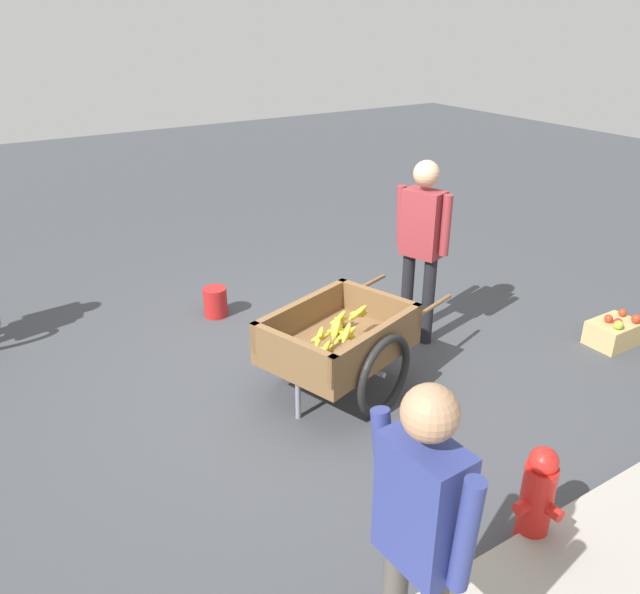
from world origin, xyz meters
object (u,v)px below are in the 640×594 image
fire_hydrant (537,499)px  plastic_bucket (215,302)px  apple_crate (614,332)px  fruit_cart (339,343)px  bystander_person (420,528)px  vendor_person (422,236)px

fire_hydrant → plastic_bucket: (0.33, -3.66, -0.19)m
plastic_bucket → apple_crate: bearing=138.9°
fire_hydrant → plastic_bucket: fire_hydrant is taller
fruit_cart → bystander_person: size_ratio=1.13×
vendor_person → plastic_bucket: size_ratio=5.64×
plastic_bucket → fire_hydrant: bearing=95.2°
vendor_person → fruit_cart: bearing=18.3°
fruit_cart → plastic_bucket: fruit_cart is taller
vendor_person → fire_hydrant: vendor_person is taller
plastic_bucket → bystander_person: 4.09m
plastic_bucket → bystander_person: bystander_person is taller
fruit_cart → bystander_person: bearing=63.6°
plastic_bucket → bystander_person: bearing=78.6°
vendor_person → plastic_bucket: (1.37, -1.42, -0.85)m
fire_hydrant → plastic_bucket: size_ratio=2.29×
apple_crate → fruit_cart: bearing=-15.0°
fruit_cart → vendor_person: 1.28m
fruit_cart → plastic_bucket: 1.82m
vendor_person → apple_crate: size_ratio=3.76×
fruit_cart → plastic_bucket: bearing=-81.1°
fire_hydrant → fruit_cart: bearing=-88.4°
vendor_person → apple_crate: (-1.45, 1.04, -0.87)m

